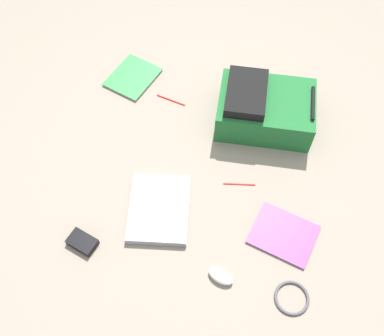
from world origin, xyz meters
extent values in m
plane|color=gray|center=(0.00, 0.00, 0.00)|extent=(4.16, 4.16, 0.00)
cube|color=#1E662D|center=(-0.29, 0.24, 0.08)|extent=(0.32, 0.43, 0.15)
cube|color=black|center=(-0.29, 0.15, 0.18)|extent=(0.27, 0.18, 0.05)
cylinder|color=black|center=(-0.30, 0.43, 0.16)|extent=(0.18, 0.03, 0.02)
cube|color=#929296|center=(0.25, -0.12, 0.01)|extent=(0.34, 0.28, 0.02)
cube|color=#B7B7BC|center=(0.25, -0.12, 0.03)|extent=(0.33, 0.28, 0.01)
cube|color=silver|center=(0.25, 0.39, 0.00)|extent=(0.25, 0.28, 0.01)
cube|color=purple|center=(0.25, 0.39, 0.01)|extent=(0.25, 0.29, 0.00)
cube|color=silver|center=(-0.42, -0.42, 0.00)|extent=(0.28, 0.26, 0.01)
cube|color=#2D8C3F|center=(-0.42, -0.42, 0.01)|extent=(0.29, 0.27, 0.00)
ellipsoid|color=silver|center=(0.47, 0.18, 0.02)|extent=(0.09, 0.11, 0.03)
torus|color=#4C4C51|center=(0.50, 0.45, 0.01)|extent=(0.13, 0.13, 0.01)
cube|color=black|center=(0.45, -0.37, 0.01)|extent=(0.10, 0.13, 0.03)
cylinder|color=red|center=(0.06, 0.19, 0.00)|extent=(0.03, 0.13, 0.01)
cylinder|color=red|center=(-0.32, -0.20, 0.00)|extent=(0.04, 0.15, 0.01)
camera|label=1|loc=(1.01, 0.18, 1.67)|focal=42.37mm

